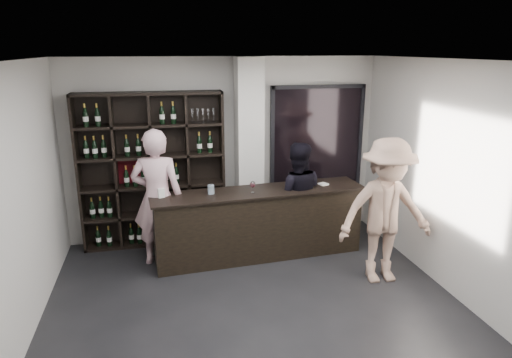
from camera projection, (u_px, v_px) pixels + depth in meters
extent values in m
cube|color=black|center=(263.00, 324.00, 5.19)|extent=(5.00, 5.50, 0.01)
cube|color=silver|center=(249.00, 152.00, 7.17)|extent=(0.40, 0.40, 2.90)
cube|color=black|center=(317.00, 148.00, 7.64)|extent=(1.60, 0.08, 2.10)
cube|color=black|center=(317.00, 148.00, 7.64)|extent=(1.48, 0.02, 1.98)
cube|color=black|center=(259.00, 224.00, 6.76)|extent=(3.06, 0.57, 1.00)
cube|color=black|center=(259.00, 191.00, 6.62)|extent=(3.14, 0.65, 0.03)
imported|color=#CCA1AA|center=(157.00, 198.00, 6.42)|extent=(0.80, 0.61, 1.98)
imported|color=black|center=(296.00, 197.00, 6.88)|extent=(0.95, 0.81, 1.70)
imported|color=#A17E6B|center=(386.00, 212.00, 5.93)|extent=(1.29, 0.79, 1.95)
cylinder|color=silver|center=(211.00, 189.00, 6.45)|extent=(0.10, 0.10, 0.13)
cube|color=white|center=(323.00, 184.00, 6.89)|extent=(0.16, 0.16, 0.02)
cube|color=white|center=(161.00, 193.00, 6.28)|extent=(0.10, 0.07, 0.13)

